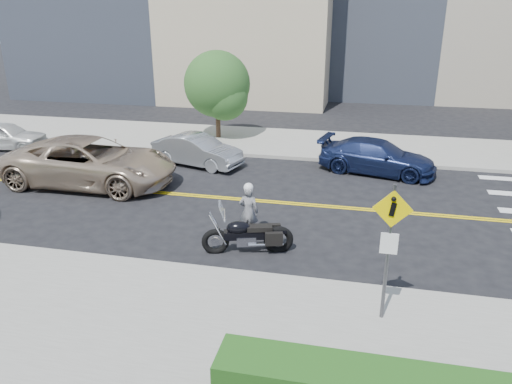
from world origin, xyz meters
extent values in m
plane|color=black|center=(0.00, 0.00, 0.00)|extent=(120.00, 120.00, 0.00)
cube|color=#9E9B91|center=(0.00, -7.50, 0.07)|extent=(60.00, 5.00, 0.15)
cube|color=#9E9B91|center=(0.00, 7.50, 0.07)|extent=(60.00, 5.00, 0.15)
cylinder|color=#4C4C51|center=(4.20, -6.30, 1.65)|extent=(0.08, 0.08, 3.00)
cube|color=#F9D800|center=(4.20, -6.33, 2.65)|extent=(0.78, 0.03, 0.78)
cube|color=white|center=(4.20, -6.33, 1.90)|extent=(0.35, 0.03, 0.45)
imported|color=#B6B7BB|center=(0.48, -2.79, 0.78)|extent=(0.57, 0.38, 1.56)
sphere|color=white|center=(0.48, -2.79, 1.52)|extent=(0.28, 0.28, 0.28)
imported|color=tan|center=(-6.28, 0.30, 0.88)|extent=(6.35, 2.95, 1.76)
imported|color=white|center=(-12.73, 3.89, 0.64)|extent=(3.89, 1.94, 1.27)
imported|color=#9DA1A4|center=(-3.18, 3.41, 0.64)|extent=(4.12, 2.40, 1.28)
imported|color=navy|center=(4.15, 4.01, 0.67)|extent=(4.90, 2.83, 1.33)
cylinder|color=#382619|center=(-3.50, 7.59, 1.77)|extent=(0.23, 0.23, 3.53)
sphere|color=#25541A|center=(-3.50, 7.59, 2.75)|extent=(3.18, 3.18, 3.18)
camera|label=1|loc=(3.52, -15.64, 6.41)|focal=35.00mm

